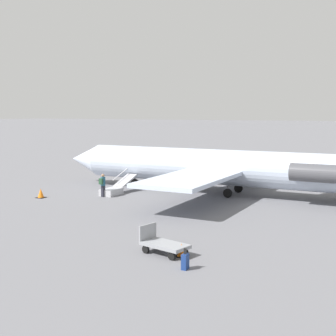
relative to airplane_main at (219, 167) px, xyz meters
The scene contains 8 objects.
ground_plane 2.34m from the airplane_main, ahead, with size 600.00×600.00×0.00m, color slate.
airplane_main is the anchor object (origin of this frame).
boarding_stairs 8.36m from the airplane_main, 28.90° to the left, with size 1.11×4.03×1.75m.
passenger 9.06m from the airplane_main, 36.10° to the left, with size 0.36×0.54×1.74m.
luggage_cart 16.15m from the airplane_main, 102.59° to the left, with size 2.39×1.55×1.22m.
suitcase 17.99m from the airplane_main, 107.24° to the left, with size 0.23×0.37×0.88m.
traffic_cone_near_stairs 13.70m from the airplane_main, 34.91° to the left, with size 0.63×0.63×0.69m.
traffic_cone_near_cart 16.36m from the airplane_main, 105.78° to the left, with size 0.53×0.53×0.58m.
Camera 1 is at (-14.21, 33.68, 6.38)m, focal length 50.00 mm.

